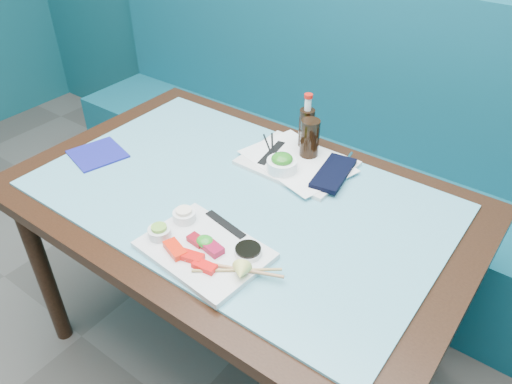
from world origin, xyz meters
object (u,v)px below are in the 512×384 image
Objects in this scene: booth_bench at (353,173)px; seaweed_bowl at (282,165)px; cola_glass at (310,138)px; cola_bottle_body at (306,130)px; blue_napkin at (98,154)px; serving_tray at (297,163)px; sashimi_plate at (204,250)px; dining_table at (239,217)px.

booth_bench is 30.98× the size of seaweed_bowl.
cola_bottle_body is (-0.04, 0.05, -0.00)m from cola_glass.
booth_bench is 1.15m from blue_napkin.
blue_napkin is at bearing -147.39° from serving_tray.
serving_tray is (-0.03, 0.50, -0.00)m from sashimi_plate.
booth_bench is at bearing 99.92° from sashimi_plate.
serving_tray reaches higher than dining_table.
booth_bench is 0.67m from cola_bottle_body.
cola_bottle_body is at bearing 131.92° from cola_glass.
seaweed_bowl is at bearing 101.20° from sashimi_plate.
sashimi_plate is at bearing -83.68° from cola_bottle_body.
booth_bench is at bearing 93.88° from seaweed_bowl.
booth_bench is at bearing 90.00° from dining_table.
seaweed_bowl is (-0.01, -0.07, 0.03)m from serving_tray.
dining_table is at bearing 11.91° from blue_napkin.
blue_napkin is (-0.54, -0.45, -0.07)m from cola_bottle_body.
cola_bottle_body is at bearing 108.68° from serving_tray.
seaweed_bowl reaches higher than serving_tray.
cola_bottle_body is (0.02, 0.34, 0.16)m from dining_table.
booth_bench reaches higher than seaweed_bowl.
booth_bench is 2.14× the size of dining_table.
seaweed_bowl is 0.59× the size of blue_napkin.
dining_table is 0.29m from sashimi_plate.
seaweed_bowl reaches higher than dining_table.
seaweed_bowl is at bearing -86.12° from booth_bench.
serving_tray is 3.52× the size of seaweed_bowl.
serving_tray is 0.08m from seaweed_bowl.
dining_table is at bearing -102.45° from cola_glass.
booth_bench is 20.38× the size of cola_bottle_body.
serving_tray is 2.32× the size of cola_bottle_body.
booth_bench is 0.72m from serving_tray.
cola_bottle_body reaches higher than seaweed_bowl.
blue_napkin is at bearing -145.16° from cola_glass.
seaweed_bowl is at bearing -98.75° from cola_glass.
sashimi_plate reaches higher than blue_napkin.
blue_napkin is (-0.61, 0.15, -0.00)m from sashimi_plate.
cola_bottle_body reaches higher than sashimi_plate.
sashimi_plate is (0.09, -1.09, 0.39)m from booth_bench.
sashimi_plate is at bearing -84.94° from serving_tray.
serving_tray is at bearing -72.45° from cola_bottle_body.
booth_bench reaches higher than cola_glass.
sashimi_plate is 2.18× the size of cola_bottle_body.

